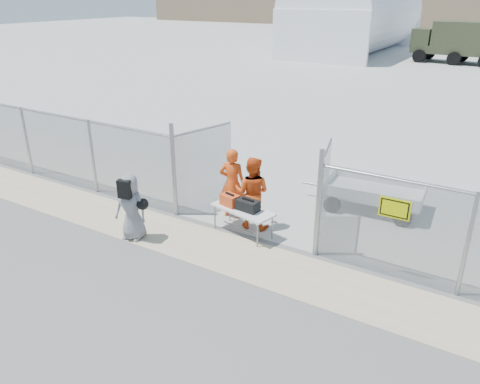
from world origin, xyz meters
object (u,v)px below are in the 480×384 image
Objects in this scene: security_worker_left at (232,183)px; security_worker_right at (252,193)px; folding_table at (243,221)px; utility_trailer at (373,195)px; visitor at (131,207)px.

security_worker_right is at bearing 145.19° from security_worker_left.
utility_trailer reaches higher than folding_table.
utility_trailer is at bearing -143.25° from security_worker_right.
utility_trailer is (4.45, 4.64, -0.41)m from visitor.
visitor is at bearing -132.00° from folding_table.
security_worker_left is at bearing 47.12° from visitor.
security_worker_left is at bearing 148.61° from folding_table.
security_worker_left reaches higher than visitor.
security_worker_left reaches higher than security_worker_right.
security_worker_left is at bearing -146.15° from utility_trailer.
security_worker_left is 1.15× the size of visitor.
security_worker_left reaches higher than utility_trailer.
security_worker_right is at bearing -135.44° from utility_trailer.
visitor is at bearing 31.12° from security_worker_right.
folding_table is 0.98× the size of visitor.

